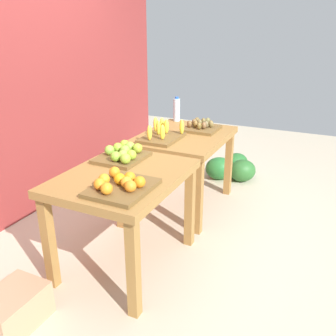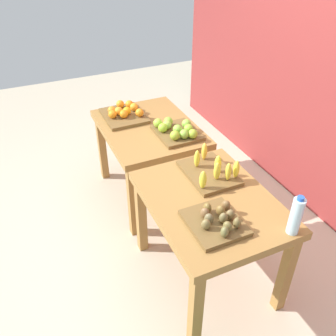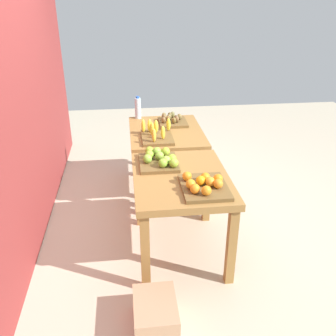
# 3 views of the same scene
# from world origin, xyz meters

# --- Properties ---
(ground_plane) EXTENTS (8.00, 8.00, 0.00)m
(ground_plane) POSITION_xyz_m (0.00, 0.00, 0.00)
(ground_plane) COLOR #C0B49A
(back_wall) EXTENTS (4.40, 0.12, 3.00)m
(back_wall) POSITION_xyz_m (0.00, 1.35, 1.50)
(back_wall) COLOR maroon
(back_wall) RESTS_ON ground_plane
(display_table_left) EXTENTS (1.04, 0.80, 0.77)m
(display_table_left) POSITION_xyz_m (-0.56, 0.00, 0.65)
(display_table_left) COLOR olive
(display_table_left) RESTS_ON ground_plane
(display_table_right) EXTENTS (1.04, 0.80, 0.77)m
(display_table_right) POSITION_xyz_m (0.56, 0.00, 0.65)
(display_table_right) COLOR olive
(display_table_right) RESTS_ON ground_plane
(orange_bin) EXTENTS (0.44, 0.36, 0.11)m
(orange_bin) POSITION_xyz_m (-0.81, -0.14, 0.81)
(orange_bin) COLOR brown
(orange_bin) RESTS_ON display_table_left
(apple_bin) EXTENTS (0.40, 0.35, 0.11)m
(apple_bin) POSITION_xyz_m (-0.31, 0.16, 0.81)
(apple_bin) COLOR brown
(apple_bin) RESTS_ON display_table_left
(banana_crate) EXTENTS (0.44, 0.33, 0.17)m
(banana_crate) POSITION_xyz_m (0.33, 0.13, 0.81)
(banana_crate) COLOR brown
(banana_crate) RESTS_ON display_table_right
(kiwi_bin) EXTENTS (0.36, 0.32, 0.10)m
(kiwi_bin) POSITION_xyz_m (0.78, -0.10, 0.80)
(kiwi_bin) COLOR brown
(kiwi_bin) RESTS_ON display_table_right
(water_bottle) EXTENTS (0.07, 0.07, 0.27)m
(water_bottle) POSITION_xyz_m (1.02, 0.29, 0.89)
(water_bottle) COLOR silver
(water_bottle) RESTS_ON display_table_right
(cardboard_produce_box) EXTENTS (0.40, 0.30, 0.24)m
(cardboard_produce_box) POSITION_xyz_m (-1.42, 0.30, 0.12)
(cardboard_produce_box) COLOR tan
(cardboard_produce_box) RESTS_ON ground_plane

